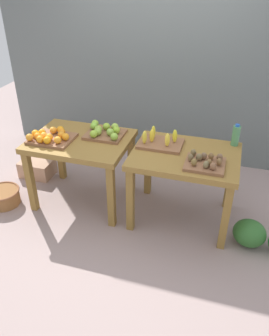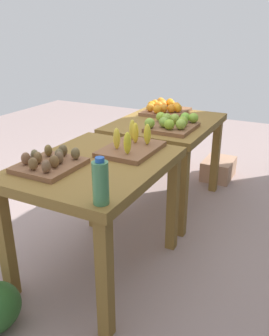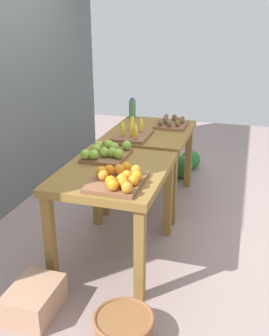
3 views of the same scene
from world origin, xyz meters
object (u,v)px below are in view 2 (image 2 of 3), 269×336
at_px(wicker_basket, 165,158).
at_px(banana_crate, 131,145).
at_px(display_table_right, 96,179).
at_px(cardboard_produce_box, 218,169).
at_px(apple_bin, 172,123).
at_px(kiwi_bin, 50,162).
at_px(water_bottle, 101,182).
at_px(display_table_left, 166,134).
at_px(orange_bin, 165,108).

bearing_deg(wicker_basket, banana_crate, 14.94).
distance_m(display_table_right, wicker_basket, 2.08).
bearing_deg(banana_crate, display_table_right, -19.94).
distance_m(banana_crate, cardboard_produce_box, 1.80).
xyz_separation_m(apple_bin, kiwi_bin, (1.10, -0.32, -0.01)).
xyz_separation_m(display_table_right, water_bottle, (0.44, 0.33, 0.22)).
xyz_separation_m(kiwi_bin, water_bottle, (0.24, 0.50, 0.07)).
height_order(display_table_left, wicker_basket, display_table_left).
relative_size(display_table_left, apple_bin, 2.56).
height_order(kiwi_bin, water_bottle, water_bottle).
height_order(apple_bin, water_bottle, water_bottle).
xyz_separation_m(orange_bin, cardboard_produce_box, (-0.53, 0.43, -0.72)).
relative_size(display_table_right, cardboard_produce_box, 2.60).
relative_size(wicker_basket, cardboard_produce_box, 0.96).
distance_m(display_table_left, display_table_right, 1.12).
bearing_deg(cardboard_produce_box, wicker_basket, -94.85).
bearing_deg(display_table_left, orange_bin, -153.84).
distance_m(display_table_left, apple_bin, 0.31).
bearing_deg(water_bottle, kiwi_bin, -115.42).
relative_size(display_table_left, orange_bin, 2.36).
xyz_separation_m(wicker_basket, cardboard_produce_box, (0.06, 0.65, 0.01)).
height_order(display_table_left, kiwi_bin, kiwi_bin).
height_order(display_table_left, banana_crate, banana_crate).
distance_m(banana_crate, kiwi_bin, 0.56).
bearing_deg(apple_bin, display_table_left, -147.12).
bearing_deg(wicker_basket, cardboard_produce_box, 85.15).
xyz_separation_m(apple_bin, water_bottle, (1.34, 0.18, 0.06)).
bearing_deg(wicker_basket, display_table_right, 10.05).
xyz_separation_m(display_table_right, wicker_basket, (-1.97, -0.35, -0.57)).
bearing_deg(wicker_basket, display_table_left, 22.29).
bearing_deg(display_table_right, cardboard_produce_box, 171.11).
bearing_deg(kiwi_bin, banana_crate, 150.15).
bearing_deg(orange_bin, display_table_right, 5.45).
bearing_deg(cardboard_produce_box, display_table_left, -20.58).
xyz_separation_m(apple_bin, banana_crate, (0.62, -0.04, -0.01)).
xyz_separation_m(water_bottle, wicker_basket, (-2.42, -0.68, -0.79)).
bearing_deg(kiwi_bin, cardboard_produce_box, 167.35).
bearing_deg(water_bottle, banana_crate, -162.85).
relative_size(display_table_left, display_table_right, 1.00).
distance_m(kiwi_bin, wicker_basket, 2.30).
relative_size(display_table_left, cardboard_produce_box, 2.60).
distance_m(apple_bin, kiwi_bin, 1.15).
relative_size(display_table_left, kiwi_bin, 2.89).
relative_size(kiwi_bin, water_bottle, 1.58).
distance_m(orange_bin, wicker_basket, 0.96).
height_order(display_table_left, water_bottle, water_bottle).
distance_m(kiwi_bin, cardboard_produce_box, 2.29).
relative_size(display_table_right, water_bottle, 4.57).
xyz_separation_m(display_table_right, kiwi_bin, (0.20, -0.18, 0.15)).
height_order(water_bottle, wicker_basket, water_bottle).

